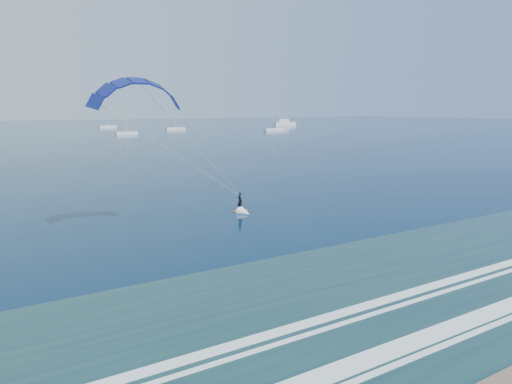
{
  "coord_description": "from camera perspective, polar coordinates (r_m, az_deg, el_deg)",
  "views": [
    {
      "loc": [
        -14.5,
        -7.4,
        10.65
      ],
      "look_at": [
        6.02,
        26.77,
        3.33
      ],
      "focal_mm": 32.0,
      "sensor_mm": 36.0,
      "label": 1
    }
  ],
  "objects": [
    {
      "name": "sailboat_3",
      "position": [
        197.24,
        -15.88,
        7.13
      ],
      "size": [
        8.81,
        2.4,
        12.22
      ],
      "color": "silver",
      "rests_on": "ground"
    },
    {
      "name": "kitesurfer_rig",
      "position": [
        40.58,
        -7.44,
        5.53
      ],
      "size": [
        18.18,
        9.4,
        13.99
      ],
      "color": "#C08C16",
      "rests_on": "ground"
    },
    {
      "name": "sailboat_6",
      "position": [
        221.51,
        2.17,
        7.83
      ],
      "size": [
        9.64,
        2.4,
        12.94
      ],
      "color": "silver",
      "rests_on": "ground"
    },
    {
      "name": "sailboat_4",
      "position": [
        269.58,
        -18.06,
        7.79
      ],
      "size": [
        9.03,
        2.4,
        12.23
      ],
      "color": "silver",
      "rests_on": "ground"
    },
    {
      "name": "sailboat_5",
      "position": [
        235.96,
        -10.05,
        7.84
      ],
      "size": [
        9.83,
        2.4,
        13.26
      ],
      "color": "silver",
      "rests_on": "ground"
    },
    {
      "name": "motor_yacht",
      "position": [
        288.59,
        3.51,
        8.61
      ],
      "size": [
        15.03,
        4.01,
        6.21
      ],
      "color": "silver",
      "rests_on": "ground"
    }
  ]
}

